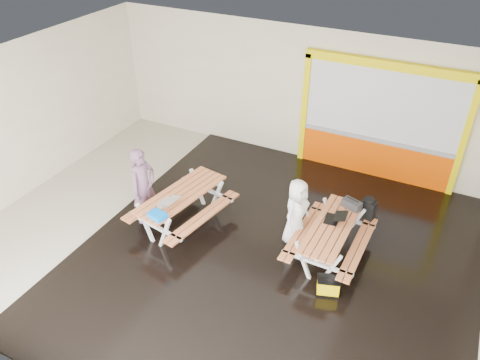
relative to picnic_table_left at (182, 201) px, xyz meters
The scene contains 14 objects.
room 1.48m from the picnic_table_left, ahead, with size 10.02×8.02×3.52m.
deck 2.32m from the picnic_table_left, ahead, with size 7.50×7.98×0.05m, color black.
kiosk 5.04m from the picnic_table_left, 50.25° to the left, with size 3.88×0.16×3.00m.
picnic_table_left is the anchor object (origin of this frame).
picnic_table_right 3.16m from the picnic_table_left, ahead, with size 1.42×2.05×0.81m.
person_left 0.86m from the picnic_table_left, 165.08° to the right, with size 0.66×0.43×1.80m, color #694963.
person_right 2.44m from the picnic_table_left, 11.57° to the left, with size 0.70×0.46×1.44m, color white.
laptop_left 0.50m from the picnic_table_left, 92.95° to the right, with size 0.43×0.40×0.17m.
laptop_right 3.20m from the picnic_table_left, 10.94° to the left, with size 0.44×0.39×0.17m.
blue_pouch 0.93m from the picnic_table_left, 87.75° to the right, with size 0.34×0.24×0.10m, color #006CE5.
toolbox 3.52m from the picnic_table_left, 19.16° to the left, with size 0.42×0.31×0.22m.
backpack 3.87m from the picnic_table_left, 21.04° to the left, with size 0.33×0.26×0.49m.
dark_case 2.52m from the picnic_table_left, 11.60° to the left, with size 0.37×0.28×0.14m, color black.
fluke_bag 3.50m from the picnic_table_left, ahead, with size 0.47×0.38×0.35m.
Camera 1 is at (3.68, -6.52, 6.47)m, focal length 35.07 mm.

